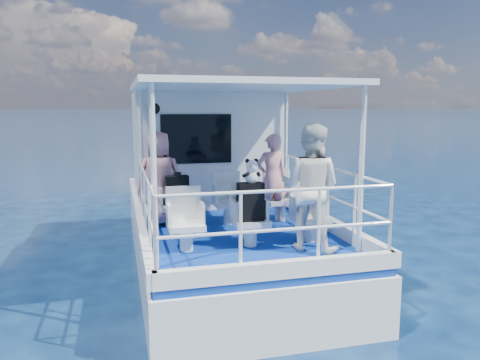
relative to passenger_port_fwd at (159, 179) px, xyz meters
name	(u,v)px	position (x,y,z in m)	size (l,w,h in m)	color
ground	(232,279)	(1.11, -0.42, -1.67)	(2000.00, 2000.00, 0.00)	#071937
hull	(219,260)	(1.11, 0.58, -1.67)	(3.00, 7.00, 1.60)	white
deck	(219,216)	(1.11, 0.58, -0.82)	(2.90, 6.90, 0.10)	navy
cabin	(206,148)	(1.11, 1.88, 0.33)	(2.85, 2.00, 2.20)	white
canopy	(235,86)	(1.11, -0.62, 1.47)	(3.00, 3.20, 0.08)	white
canopy_posts	(235,161)	(1.11, -0.67, 0.33)	(2.77, 2.97, 2.20)	white
railings	(241,203)	(1.11, -0.99, -0.27)	(2.84, 3.59, 1.00)	white
seat_port_fwd	(175,216)	(0.21, -0.22, -0.58)	(0.48, 0.46, 0.38)	silver
seat_center_fwd	(229,213)	(1.11, -0.22, -0.58)	(0.48, 0.46, 0.38)	silver
seat_stbd_fwd	(280,210)	(2.01, -0.22, -0.58)	(0.48, 0.46, 0.38)	silver
seat_port_aft	(186,237)	(0.21, -1.52, -0.58)	(0.48, 0.46, 0.38)	silver
seat_center_aft	(250,232)	(1.11, -1.52, -0.58)	(0.48, 0.46, 0.38)	silver
seat_stbd_aft	(310,228)	(2.01, -1.52, -0.58)	(0.48, 0.46, 0.38)	silver
passenger_port_fwd	(159,179)	(0.00, 0.00, 0.00)	(0.58, 0.41, 1.54)	#BF7B80
passenger_stbd_fwd	(272,178)	(1.83, -0.28, -0.03)	(0.54, 0.36, 1.49)	pink
passenger_stbd_aft	(310,188)	(1.85, -1.87, 0.08)	(0.83, 0.65, 1.71)	white
backpack_port	(177,191)	(0.25, -0.30, -0.16)	(0.36, 0.20, 0.47)	black
backpack_center	(250,202)	(1.09, -1.58, -0.13)	(0.35, 0.20, 0.52)	black
compact_camera	(177,174)	(0.26, -0.32, 0.11)	(0.11, 0.06, 0.06)	black
panda	(252,171)	(1.11, -1.59, 0.30)	(0.21, 0.18, 0.33)	white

